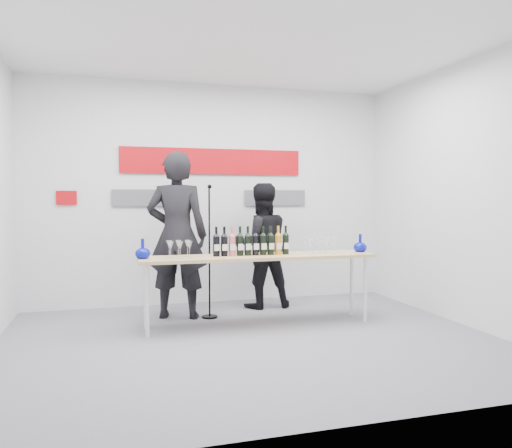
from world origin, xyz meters
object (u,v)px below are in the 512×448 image
presenter_left (177,235)px  presenter_right (261,245)px  tasting_table (258,261)px  mic_stand (210,277)px

presenter_left → presenter_right: bearing=-148.7°
tasting_table → presenter_left: 1.08m
tasting_table → presenter_left: presenter_left is taller
mic_stand → presenter_left: bearing=178.7°
presenter_left → presenter_right: size_ratio=1.22×
presenter_left → mic_stand: size_ratio=1.24×
presenter_right → presenter_left: bearing=13.8°
presenter_right → mic_stand: presenter_right is taller
tasting_table → presenter_right: size_ratio=1.63×
presenter_right → mic_stand: 0.92m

